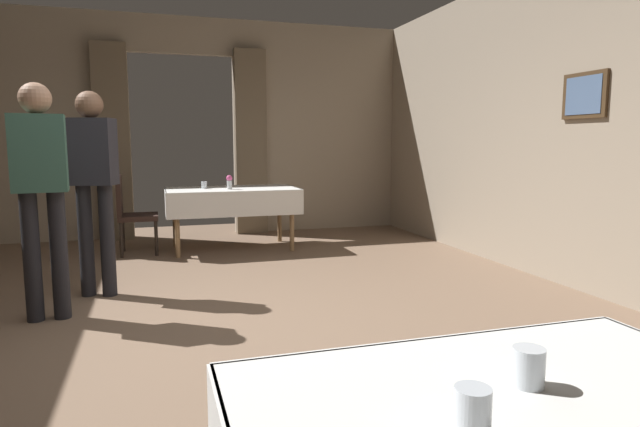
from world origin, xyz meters
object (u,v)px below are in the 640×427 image
(glass_near_a, at_px, (528,367))
(flower_vase_mid, at_px, (229,182))
(chair_mid_left, at_px, (131,210))
(glass_near_b, at_px, (472,411))
(person_diner_standing_aside, at_px, (93,176))
(glass_mid_b, at_px, (204,185))
(person_waiter_by_doorway, at_px, (41,181))
(dining_table_mid, at_px, (232,196))

(glass_near_a, xyz_separation_m, flower_vase_mid, (0.06, 5.45, 0.05))
(chair_mid_left, distance_m, glass_near_a, 5.74)
(glass_near_b, height_order, person_diner_standing_aside, person_diner_standing_aside)
(glass_near_a, distance_m, glass_near_b, 0.28)
(glass_near_b, bearing_deg, chair_mid_left, 98.20)
(chair_mid_left, bearing_deg, glass_mid_b, -0.71)
(person_waiter_by_doorway, bearing_deg, glass_near_b, -68.80)
(glass_mid_b, relative_size, person_waiter_by_doorway, 0.05)
(flower_vase_mid, bearing_deg, person_diner_standing_aside, -130.43)
(glass_near_b, relative_size, person_diner_standing_aside, 0.05)
(dining_table_mid, relative_size, glass_mid_b, 18.07)
(dining_table_mid, distance_m, chair_mid_left, 1.18)
(dining_table_mid, xyz_separation_m, person_diner_standing_aside, (-1.38, -1.71, 0.37))
(person_diner_standing_aside, bearing_deg, glass_mid_b, 58.77)
(chair_mid_left, relative_size, person_diner_standing_aside, 0.54)
(dining_table_mid, bearing_deg, person_diner_standing_aside, -128.96)
(glass_near_b, height_order, flower_vase_mid, flower_vase_mid)
(flower_vase_mid, xyz_separation_m, glass_mid_b, (-0.28, 0.18, -0.05))
(dining_table_mid, xyz_separation_m, chair_mid_left, (-1.17, 0.05, -0.14))
(dining_table_mid, distance_m, glass_near_a, 5.59)
(dining_table_mid, height_order, flower_vase_mid, flower_vase_mid)
(glass_near_a, relative_size, glass_mid_b, 1.03)
(chair_mid_left, relative_size, glass_near_b, 10.10)
(flower_vase_mid, distance_m, person_waiter_by_doorway, 2.70)
(glass_near_a, xyz_separation_m, person_diner_standing_aside, (-1.28, 3.88, 0.23))
(dining_table_mid, height_order, glass_near_a, glass_near_a)
(chair_mid_left, height_order, flower_vase_mid, chair_mid_left)
(chair_mid_left, bearing_deg, person_diner_standing_aside, -96.85)
(person_waiter_by_doorway, bearing_deg, glass_near_a, -64.54)
(chair_mid_left, distance_m, glass_mid_b, 0.89)
(glass_near_b, bearing_deg, person_waiter_by_doorway, 111.20)
(person_waiter_by_doorway, bearing_deg, glass_mid_b, 59.70)
(dining_table_mid, bearing_deg, glass_near_b, -93.38)
(chair_mid_left, bearing_deg, person_waiter_by_doorway, -102.26)
(glass_near_b, xyz_separation_m, person_diner_standing_aside, (-1.04, 4.02, 0.23))
(dining_table_mid, height_order, person_waiter_by_doorway, person_waiter_by_doorway)
(person_diner_standing_aside, bearing_deg, chair_mid_left, 83.15)
(glass_mid_b, height_order, person_waiter_by_doorway, person_waiter_by_doorway)
(glass_mid_b, relative_size, person_diner_standing_aside, 0.05)
(glass_near_b, bearing_deg, person_diner_standing_aside, 104.55)
(dining_table_mid, xyz_separation_m, person_waiter_by_doorway, (-1.68, -2.28, 0.37))
(chair_mid_left, xyz_separation_m, flower_vase_mid, (1.13, -0.19, 0.33))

